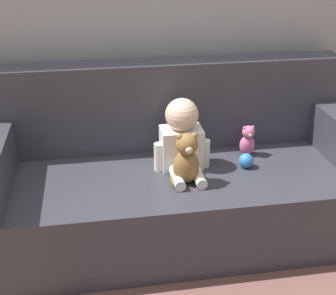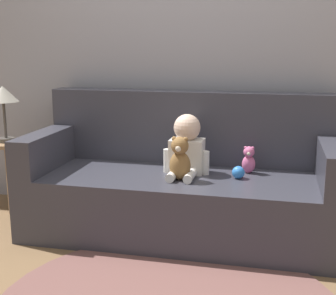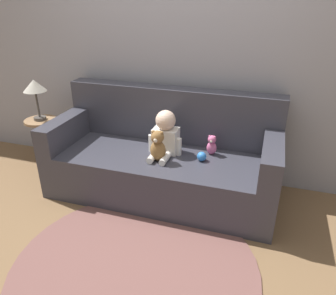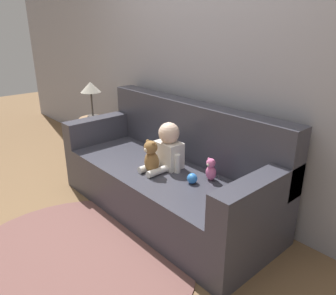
{
  "view_description": "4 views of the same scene",
  "coord_description": "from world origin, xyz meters",
  "px_view_note": "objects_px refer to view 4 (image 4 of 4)",
  "views": [
    {
      "loc": [
        -0.42,
        -2.18,
        1.61
      ],
      "look_at": [
        -0.05,
        0.01,
        0.55
      ],
      "focal_mm": 50.0,
      "sensor_mm": 36.0,
      "label": 1
    },
    {
      "loc": [
        0.59,
        -2.89,
        1.24
      ],
      "look_at": [
        -0.06,
        -0.12,
        0.62
      ],
      "focal_mm": 50.0,
      "sensor_mm": 36.0,
      "label": 2
    },
    {
      "loc": [
        0.86,
        -2.46,
        1.72
      ],
      "look_at": [
        0.09,
        -0.09,
        0.53
      ],
      "focal_mm": 35.0,
      "sensor_mm": 36.0,
      "label": 3
    },
    {
      "loc": [
        1.92,
        -1.64,
        1.56
      ],
      "look_at": [
        0.11,
        -0.04,
        0.64
      ],
      "focal_mm": 35.0,
      "sensor_mm": 36.0,
      "label": 4
    }
  ],
  "objects_px": {
    "person_baby": "(168,148)",
    "toy_ball": "(192,178)",
    "plush_toy_side": "(211,169)",
    "side_table": "(92,102)",
    "couch": "(169,175)",
    "teddy_bear_brown": "(151,158)"
  },
  "relations": [
    {
      "from": "person_baby",
      "to": "toy_ball",
      "type": "height_order",
      "value": "person_baby"
    },
    {
      "from": "plush_toy_side",
      "to": "toy_ball",
      "type": "distance_m",
      "value": 0.16
    },
    {
      "from": "plush_toy_side",
      "to": "toy_ball",
      "type": "xyz_separation_m",
      "value": [
        -0.05,
        -0.15,
        -0.05
      ]
    },
    {
      "from": "side_table",
      "to": "plush_toy_side",
      "type": "bearing_deg",
      "value": 0.84
    },
    {
      "from": "person_baby",
      "to": "plush_toy_side",
      "type": "bearing_deg",
      "value": 13.05
    },
    {
      "from": "couch",
      "to": "person_baby",
      "type": "distance_m",
      "value": 0.27
    },
    {
      "from": "couch",
      "to": "person_baby",
      "type": "xyz_separation_m",
      "value": [
        0.03,
        -0.04,
        0.27
      ]
    },
    {
      "from": "person_baby",
      "to": "toy_ball",
      "type": "distance_m",
      "value": 0.37
    },
    {
      "from": "person_baby",
      "to": "plush_toy_side",
      "type": "relative_size",
      "value": 2.16
    },
    {
      "from": "person_baby",
      "to": "teddy_bear_brown",
      "type": "relative_size",
      "value": 1.41
    },
    {
      "from": "couch",
      "to": "person_baby",
      "type": "relative_size",
      "value": 5.22
    },
    {
      "from": "person_baby",
      "to": "teddy_bear_brown",
      "type": "distance_m",
      "value": 0.17
    },
    {
      "from": "person_baby",
      "to": "teddy_bear_brown",
      "type": "xyz_separation_m",
      "value": [
        -0.01,
        -0.17,
        -0.04
      ]
    },
    {
      "from": "person_baby",
      "to": "plush_toy_side",
      "type": "distance_m",
      "value": 0.42
    },
    {
      "from": "teddy_bear_brown",
      "to": "side_table",
      "type": "height_order",
      "value": "side_table"
    },
    {
      "from": "person_baby",
      "to": "side_table",
      "type": "xyz_separation_m",
      "value": [
        -1.35,
        0.07,
        0.14
      ]
    },
    {
      "from": "plush_toy_side",
      "to": "side_table",
      "type": "relative_size",
      "value": 0.19
    },
    {
      "from": "side_table",
      "to": "teddy_bear_brown",
      "type": "bearing_deg",
      "value": -9.88
    },
    {
      "from": "teddy_bear_brown",
      "to": "toy_ball",
      "type": "relative_size",
      "value": 3.44
    },
    {
      "from": "couch",
      "to": "plush_toy_side",
      "type": "height_order",
      "value": "couch"
    },
    {
      "from": "couch",
      "to": "teddy_bear_brown",
      "type": "relative_size",
      "value": 7.35
    },
    {
      "from": "couch",
      "to": "teddy_bear_brown",
      "type": "distance_m",
      "value": 0.3
    }
  ]
}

